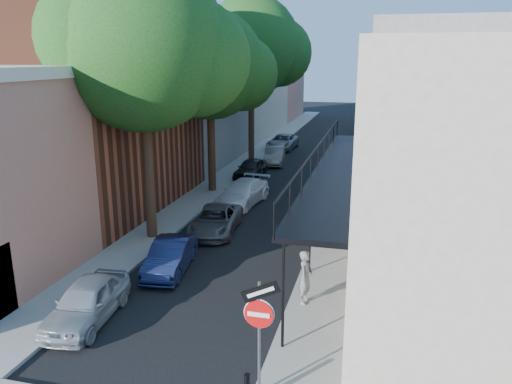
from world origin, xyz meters
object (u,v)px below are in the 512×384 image
Objects in this scene: sign_post at (259,319)px; pedestrian at (306,277)px; oak_near at (155,49)px; parked_car_c at (216,220)px; oak_mid at (218,67)px; oak_far at (258,47)px; parked_car_e at (251,168)px; parked_car_f at (275,156)px; parked_car_a at (87,302)px; parked_car_d at (243,193)px; parked_car_g at (283,142)px; parked_car_b at (170,256)px.

sign_post is 4.78m from pedestrian.
parked_car_c is at bearing 30.83° from oak_near.
parked_car_c is (1.97, 1.17, -7.31)m from oak_near.
oak_near is at bearing -89.63° from oak_mid.
oak_far is 6.93× the size of pedestrian.
parked_car_e is 0.95× the size of parked_car_f.
oak_near is 17.84m from parked_car_f.
parked_car_e is at bearing 84.62° from parked_car_a.
parked_car_c is at bearing -82.96° from oak_far.
parked_car_d is 6.12m from parked_car_e.
parked_car_d is 2.55× the size of pedestrian.
parked_car_f is at bearing 100.70° from parked_car_d.
oak_near reaches higher than parked_car_g.
pedestrian is at bearing -56.63° from parked_car_d.
sign_post is 0.73× the size of parked_car_c.
parked_car_a is at bearing -88.21° from oak_far.
parked_car_a is 8.39m from parked_car_c.
parked_car_f is at bearing 79.62° from oak_mid.
oak_mid reaches higher than parked_car_e.
sign_post is 12.77m from oak_near.
parked_car_e is at bearing 105.16° from sign_post.
parked_car_f is at bearing 86.93° from parked_car_e.
parked_car_g is at bearing 87.87° from oak_near.
parked_car_a is (-5.76, 2.16, -1.41)m from sign_post.
parked_car_d is (1.97, 5.70, -7.24)m from oak_near.
oak_far is at bearing 89.59° from oak_mid.
parked_car_g is (-5.69, 31.70, -1.41)m from sign_post.
parked_car_a is at bearing -103.20° from parked_car_c.
parked_car_d is 11.45m from pedestrian.
parked_car_e is at bearing 76.67° from oak_mid.
parked_car_c is 4.52m from parked_car_d.
parked_car_b is at bearing 86.07° from pedestrian.
oak_near reaches higher than parked_car_e.
parked_car_c is 1.13× the size of parked_car_e.
parked_car_b is 25.65m from parked_car_g.
sign_post is at bearing -54.91° from oak_near.
oak_near is 3.00× the size of parked_car_f.
parked_car_a is 2.14× the size of pedestrian.
pedestrian is at bearing 17.02° from parked_car_a.
oak_mid is 0.86× the size of oak_far.
oak_far reaches higher than pedestrian.
parked_car_c is at bearing -95.38° from parked_car_f.
pedestrian is at bearing -54.79° from parked_car_c.
parked_car_d is at bearing -94.55° from parked_car_f.
pedestrian is (5.17, -1.42, 0.39)m from parked_car_b.
parked_car_d is at bearing 79.48° from parked_car_a.
oak_near is at bearing -89.26° from parked_car_e.
parked_car_c is (1.95, -15.83, -7.69)m from oak_far.
sign_post is 26.06m from parked_car_f.
parked_car_d reaches higher than parked_car_a.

